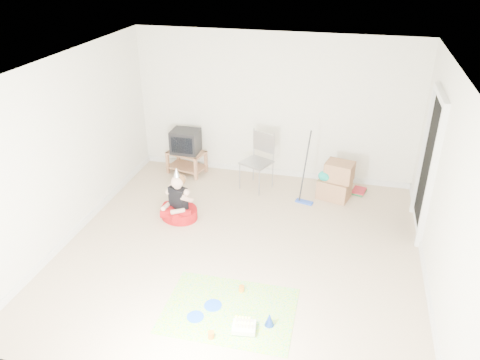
% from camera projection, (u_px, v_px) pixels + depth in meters
% --- Properties ---
extents(ground, '(5.00, 5.00, 0.00)m').
position_uv_depth(ground, '(240.00, 249.00, 6.65)').
color(ground, '#CCB192').
rests_on(ground, ground).
extents(doorway_recess, '(0.02, 0.90, 2.05)m').
position_uv_depth(doorway_recess, '(428.00, 167.00, 6.69)').
color(doorway_recess, black).
rests_on(doorway_recess, ground).
extents(tv_stand, '(0.75, 0.56, 0.42)m').
position_uv_depth(tv_stand, '(187.00, 160.00, 8.73)').
color(tv_stand, '#9C6746').
rests_on(tv_stand, ground).
extents(crt_tv, '(0.50, 0.41, 0.43)m').
position_uv_depth(crt_tv, '(186.00, 141.00, 8.56)').
color(crt_tv, black).
rests_on(crt_tv, tv_stand).
extents(folding_chair, '(0.60, 0.59, 1.02)m').
position_uv_depth(folding_chair, '(256.00, 162.00, 8.07)').
color(folding_chair, '#9A9AA0').
rests_on(folding_chair, ground).
extents(cardboard_boxes, '(0.61, 0.51, 0.65)m').
position_uv_depth(cardboard_boxes, '(336.00, 181.00, 7.85)').
color(cardboard_boxes, '#9A6C4A').
rests_on(cardboard_boxes, ground).
extents(floor_mop, '(0.31, 0.38, 1.16)m').
position_uv_depth(floor_mop, '(305.00, 189.00, 7.71)').
color(floor_mop, blue).
rests_on(floor_mop, ground).
extents(book_pile, '(0.30, 0.34, 0.06)m').
position_uv_depth(book_pile, '(359.00, 191.00, 8.13)').
color(book_pile, '#256F37').
rests_on(book_pile, ground).
extents(seated_woman, '(0.79, 0.79, 0.87)m').
position_uv_depth(seated_woman, '(179.00, 207.00, 7.33)').
color(seated_woman, '#AD1013').
rests_on(seated_woman, ground).
extents(party_mat, '(1.56, 1.14, 0.01)m').
position_uv_depth(party_mat, '(229.00, 310.00, 5.56)').
color(party_mat, '#F53378').
rests_on(party_mat, ground).
extents(birthday_cake, '(0.29, 0.24, 0.13)m').
position_uv_depth(birthday_cake, '(244.00, 328.00, 5.26)').
color(birthday_cake, white).
rests_on(birthday_cake, party_mat).
extents(blue_plate_near, '(0.25, 0.25, 0.01)m').
position_uv_depth(blue_plate_near, '(213.00, 305.00, 5.62)').
color(blue_plate_near, blue).
rests_on(blue_plate_near, party_mat).
extents(blue_plate_far, '(0.25, 0.25, 0.01)m').
position_uv_depth(blue_plate_far, '(195.00, 317.00, 5.45)').
color(blue_plate_far, blue).
rests_on(blue_plate_far, party_mat).
extents(orange_cup_near, '(0.08, 0.08, 0.08)m').
position_uv_depth(orange_cup_near, '(242.00, 289.00, 5.84)').
color(orange_cup_near, orange).
rests_on(orange_cup_near, party_mat).
extents(orange_cup_far, '(0.09, 0.09, 0.08)m').
position_uv_depth(orange_cup_far, '(211.00, 335.00, 5.15)').
color(orange_cup_far, orange).
rests_on(orange_cup_far, party_mat).
extents(blue_party_hat, '(0.13, 0.13, 0.16)m').
position_uv_depth(blue_party_hat, '(269.00, 320.00, 5.30)').
color(blue_party_hat, '#1A3CBA').
rests_on(blue_party_hat, party_mat).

